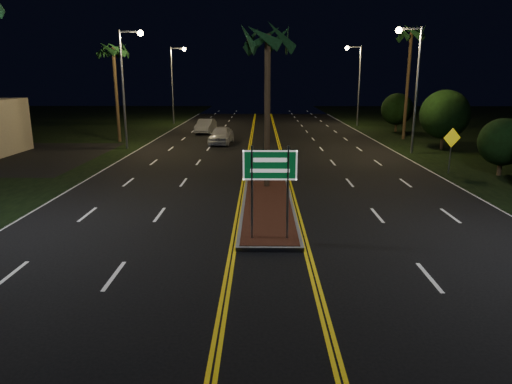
{
  "coord_description": "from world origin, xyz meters",
  "views": [
    {
      "loc": [
        -0.3,
        -12.03,
        5.51
      ],
      "look_at": [
        -0.46,
        2.34,
        1.9
      ],
      "focal_mm": 32.0,
      "sensor_mm": 36.0,
      "label": 1
    }
  ],
  "objects_px": {
    "palm_right_far": "(411,35)",
    "shrub_mid": "(445,114)",
    "streetlight_left_far": "(175,76)",
    "streetlight_right_mid": "(412,75)",
    "palm_left_far": "(113,50)",
    "warning_sign": "(451,144)",
    "car_near": "(221,134)",
    "streetlight_left_mid": "(127,76)",
    "streetlight_right_far": "(356,76)",
    "car_far": "(206,125)",
    "shrub_near": "(503,142)",
    "median_island": "(268,206)",
    "palm_median": "(268,39)",
    "highway_sign": "(270,174)",
    "shrub_far": "(397,109)"
  },
  "relations": [
    {
      "from": "streetlight_left_mid",
      "to": "streetlight_left_far",
      "type": "distance_m",
      "value": 20.0
    },
    {
      "from": "highway_sign",
      "to": "car_near",
      "type": "height_order",
      "value": "highway_sign"
    },
    {
      "from": "palm_median",
      "to": "shrub_near",
      "type": "relative_size",
      "value": 2.52
    },
    {
      "from": "palm_median",
      "to": "shrub_near",
      "type": "distance_m",
      "value": 14.93
    },
    {
      "from": "palm_median",
      "to": "car_far",
      "type": "relative_size",
      "value": 1.7
    },
    {
      "from": "palm_left_far",
      "to": "palm_right_far",
      "type": "bearing_deg",
      "value": 4.47
    },
    {
      "from": "shrub_far",
      "to": "car_far",
      "type": "relative_size",
      "value": 0.81
    },
    {
      "from": "car_near",
      "to": "warning_sign",
      "type": "bearing_deg",
      "value": -35.37
    },
    {
      "from": "streetlight_right_mid",
      "to": "highway_sign",
      "type": "bearing_deg",
      "value": -118.93
    },
    {
      "from": "highway_sign",
      "to": "streetlight_right_mid",
      "type": "distance_m",
      "value": 22.18
    },
    {
      "from": "median_island",
      "to": "shrub_mid",
      "type": "distance_m",
      "value": 22.18
    },
    {
      "from": "streetlight_left_far",
      "to": "shrub_near",
      "type": "height_order",
      "value": "streetlight_left_far"
    },
    {
      "from": "streetlight_left_mid",
      "to": "palm_left_far",
      "type": "height_order",
      "value": "streetlight_left_mid"
    },
    {
      "from": "palm_right_far",
      "to": "shrub_mid",
      "type": "distance_m",
      "value": 8.87
    },
    {
      "from": "streetlight_right_mid",
      "to": "palm_left_far",
      "type": "relative_size",
      "value": 1.02
    },
    {
      "from": "shrub_near",
      "to": "median_island",
      "type": "bearing_deg",
      "value": -152.59
    },
    {
      "from": "shrub_near",
      "to": "shrub_mid",
      "type": "xyz_separation_m",
      "value": [
        0.5,
        10.0,
        0.78
      ]
    },
    {
      "from": "palm_right_far",
      "to": "shrub_mid",
      "type": "bearing_deg",
      "value": -78.69
    },
    {
      "from": "palm_right_far",
      "to": "car_near",
      "type": "bearing_deg",
      "value": -168.95
    },
    {
      "from": "streetlight_left_far",
      "to": "streetlight_right_far",
      "type": "bearing_deg",
      "value": -5.38
    },
    {
      "from": "palm_left_far",
      "to": "warning_sign",
      "type": "relative_size",
      "value": 3.28
    },
    {
      "from": "shrub_mid",
      "to": "car_far",
      "type": "distance_m",
      "value": 22.76
    },
    {
      "from": "car_near",
      "to": "shrub_mid",
      "type": "bearing_deg",
      "value": -4.08
    },
    {
      "from": "shrub_far",
      "to": "median_island",
      "type": "bearing_deg",
      "value": -115.45
    },
    {
      "from": "streetlight_left_far",
      "to": "car_near",
      "type": "height_order",
      "value": "streetlight_left_far"
    },
    {
      "from": "shrub_mid",
      "to": "car_near",
      "type": "bearing_deg",
      "value": 171.08
    },
    {
      "from": "streetlight_left_far",
      "to": "car_near",
      "type": "bearing_deg",
      "value": -68.15
    },
    {
      "from": "streetlight_left_far",
      "to": "shrub_mid",
      "type": "bearing_deg",
      "value": -39.1
    },
    {
      "from": "streetlight_right_far",
      "to": "palm_right_far",
      "type": "xyz_separation_m",
      "value": [
        2.19,
        -12.0,
        3.49
      ]
    },
    {
      "from": "palm_right_far",
      "to": "warning_sign",
      "type": "height_order",
      "value": "palm_right_far"
    },
    {
      "from": "palm_left_far",
      "to": "shrub_far",
      "type": "bearing_deg",
      "value": 16.74
    },
    {
      "from": "streetlight_left_mid",
      "to": "shrub_near",
      "type": "xyz_separation_m",
      "value": [
        24.11,
        -10.0,
        -3.71
      ]
    },
    {
      "from": "palm_right_far",
      "to": "shrub_far",
      "type": "height_order",
      "value": "palm_right_far"
    },
    {
      "from": "streetlight_left_far",
      "to": "warning_sign",
      "type": "distance_m",
      "value": 36.64
    },
    {
      "from": "streetlight_left_mid",
      "to": "shrub_near",
      "type": "bearing_deg",
      "value": -22.52
    },
    {
      "from": "streetlight_right_far",
      "to": "shrub_far",
      "type": "xyz_separation_m",
      "value": [
        3.19,
        -6.0,
        -3.32
      ]
    },
    {
      "from": "streetlight_right_far",
      "to": "palm_left_far",
      "type": "bearing_deg",
      "value": -149.12
    },
    {
      "from": "shrub_mid",
      "to": "median_island",
      "type": "bearing_deg",
      "value": -129.47
    },
    {
      "from": "streetlight_right_mid",
      "to": "car_far",
      "type": "height_order",
      "value": "streetlight_right_mid"
    },
    {
      "from": "streetlight_left_mid",
      "to": "shrub_mid",
      "type": "height_order",
      "value": "streetlight_left_mid"
    },
    {
      "from": "streetlight_right_far",
      "to": "warning_sign",
      "type": "height_order",
      "value": "streetlight_right_far"
    },
    {
      "from": "palm_median",
      "to": "warning_sign",
      "type": "relative_size",
      "value": 3.1
    },
    {
      "from": "highway_sign",
      "to": "shrub_near",
      "type": "height_order",
      "value": "highway_sign"
    },
    {
      "from": "streetlight_right_far",
      "to": "warning_sign",
      "type": "distance_m",
      "value": 27.76
    },
    {
      "from": "palm_median",
      "to": "palm_right_far",
      "type": "xyz_separation_m",
      "value": [
        12.8,
        19.5,
        1.87
      ]
    },
    {
      "from": "streetlight_left_far",
      "to": "streetlight_right_mid",
      "type": "distance_m",
      "value": 30.57
    },
    {
      "from": "streetlight_right_far",
      "to": "car_far",
      "type": "distance_m",
      "value": 18.74
    },
    {
      "from": "shrub_near",
      "to": "shrub_far",
      "type": "bearing_deg",
      "value": 89.22
    },
    {
      "from": "shrub_far",
      "to": "car_near",
      "type": "height_order",
      "value": "shrub_far"
    },
    {
      "from": "shrub_mid",
      "to": "car_far",
      "type": "xyz_separation_m",
      "value": [
        -19.97,
        10.75,
        -1.92
      ]
    }
  ]
}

